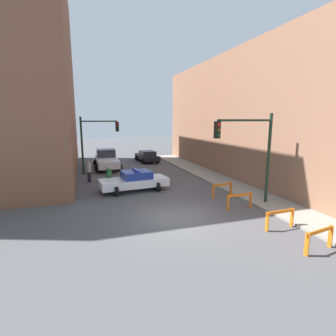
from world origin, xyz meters
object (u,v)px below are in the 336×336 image
traffic_light_near (252,145)px  barrier_mid (280,216)px  barrier_front (319,236)px  barrier_corner (222,188)px  pedestrian_corner (89,171)px  traffic_light_far (94,137)px  police_car (135,181)px  white_truck (107,160)px  barrier_back (240,199)px  pedestrian_crossing (109,177)px  parked_car_near (147,156)px

traffic_light_near → barrier_mid: (-0.67, -3.30, -2.91)m
barrier_front → barrier_corner: size_ratio=1.00×
traffic_light_near → pedestrian_corner: (-8.72, 8.99, -2.67)m
traffic_light_far → barrier_mid: size_ratio=3.25×
pedestrian_corner → barrier_front: (7.99, -14.46, -0.24)m
traffic_light_far → barrier_corner: (7.41, -10.30, -2.78)m
traffic_light_near → barrier_mid: bearing=-101.4°
pedestrian_corner → barrier_mid: size_ratio=1.04×
police_car → white_truck: white_truck is taller
white_truck → barrier_corner: bearing=-63.4°
white_truck → barrier_back: size_ratio=3.38×
traffic_light_near → barrier_mid: 4.45m
barrier_front → barrier_mid: (0.06, 2.17, 0.00)m
pedestrian_crossing → barrier_back: bearing=85.5°
traffic_light_far → police_car: 7.86m
parked_car_near → white_truck: bearing=-154.2°
police_car → barrier_back: (4.84, -5.69, -0.11)m
barrier_mid → barrier_back: same height
barrier_front → barrier_corner: bearing=89.2°
police_car → barrier_front: police_car is taller
white_truck → police_car: bearing=-83.0°
police_car → barrier_back: 7.47m
traffic_light_far → police_car: (2.30, -7.03, -2.67)m
barrier_corner → police_car: bearing=147.4°
police_car → pedestrian_corner: bearing=33.4°
traffic_light_near → barrier_front: traffic_light_near is taller
traffic_light_far → pedestrian_crossing: 6.50m
police_car → white_truck: bearing=1.2°
traffic_light_far → white_truck: traffic_light_far is taller
parked_car_near → pedestrian_corner: (-6.84, -8.49, 0.19)m
white_truck → barrier_back: (5.93, -14.93, -0.29)m
white_truck → pedestrian_corner: bearing=-108.6°
traffic_light_far → barrier_back: traffic_light_far is taller
barrier_back → pedestrian_corner: bearing=129.8°
parked_car_near → barrier_front: (1.15, -22.95, -0.06)m
traffic_light_far → white_truck: size_ratio=0.96×
pedestrian_crossing → pedestrian_corner: bearing=-111.2°
parked_car_near → barrier_back: (0.98, -17.87, -0.06)m
police_car → barrier_front: bearing=-160.6°
parked_car_near → barrier_back: 17.90m
traffic_light_near → barrier_corner: (-0.62, 2.02, -2.91)m
pedestrian_corner → barrier_corner: (8.10, -6.97, -0.24)m
traffic_light_far → police_car: size_ratio=1.07×
barrier_back → traffic_light_far: bearing=119.3°
white_truck → pedestrian_crossing: bearing=-93.6°
traffic_light_near → parked_car_near: 17.81m
barrier_back → pedestrian_crossing: bearing=133.8°
traffic_light_far → police_car: bearing=-71.9°
traffic_light_near → parked_car_near: size_ratio=1.17×
pedestrian_crossing → barrier_corner: pedestrian_crossing is taller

